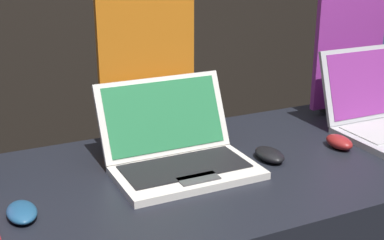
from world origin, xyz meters
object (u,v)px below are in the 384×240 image
Objects in this scene: laptop_middle at (178,149)px; mouse_back at (339,142)px; person_bystander at (350,87)px; mouse_front at (22,212)px; mouse_middle at (270,155)px; promo_stand_middle at (147,69)px; promo_stand_back at (349,45)px.

laptop_middle reaches higher than mouse_back.
laptop_middle is 1.62m from person_bystander.
mouse_middle reaches higher than mouse_front.
promo_stand_middle is 0.95× the size of promo_stand_back.
promo_stand_back is (0.76, -0.01, 0.01)m from promo_stand_middle.
laptop_middle is at bearing 13.01° from mouse_front.
mouse_back is at bearing -3.26° from mouse_middle.
laptop_middle is 0.24× the size of person_bystander.
mouse_front is at bearing -166.99° from laptop_middle.
mouse_front is 0.07× the size of person_bystander.
mouse_back is at bearing -8.86° from laptop_middle.
mouse_middle is at bearing 176.74° from mouse_back.
person_bystander is (0.87, 0.92, -0.16)m from mouse_back.
mouse_front is 0.58m from promo_stand_middle.
mouse_front is 2.05m from person_bystander.
person_bystander is at bearing 27.65° from mouse_front.
promo_stand_middle is 0.30× the size of person_bystander.
person_bystander reaches higher than promo_stand_back.
mouse_back is 0.20× the size of promo_stand_back.
mouse_front is 1.00× the size of mouse_middle.
mouse_middle is 0.07× the size of person_bystander.
mouse_back is at bearing -132.54° from promo_stand_back.
mouse_front is at bearing -177.02° from mouse_middle.
mouse_back is (0.50, -0.29, -0.21)m from promo_stand_middle.
mouse_middle is at bearing -13.93° from laptop_middle.
person_bystander is (1.11, 0.91, -0.16)m from mouse_middle.
promo_stand_back is at bearing -133.71° from person_bystander.
promo_stand_middle is at bearing 178.89° from promo_stand_back.
person_bystander is (1.81, 0.95, -0.16)m from mouse_front.
mouse_back is at bearing -133.36° from person_bystander.
promo_stand_middle is (0.43, 0.32, 0.22)m from mouse_front.
promo_stand_back is (0.26, 0.28, 0.22)m from mouse_back.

